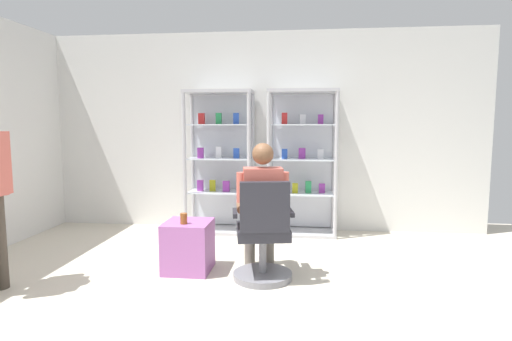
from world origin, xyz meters
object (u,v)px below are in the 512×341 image
seated_shopkeeper (262,203)px  storage_crate (188,246)px  display_cabinet_left (220,161)px  office_chair (263,240)px  display_cabinet_right (302,162)px  tea_glass (184,219)px

seated_shopkeeper → storage_crate: bearing=177.8°
display_cabinet_left → office_chair: size_ratio=1.98×
display_cabinet_right → tea_glass: display_cabinet_right is taller
display_cabinet_left → office_chair: 2.00m
display_cabinet_left → seated_shopkeeper: display_cabinet_left is taller
tea_glass → storage_crate: bearing=81.2°
office_chair → display_cabinet_left: bearing=113.2°
display_cabinet_left → seated_shopkeeper: bearing=-65.6°
display_cabinet_right → storage_crate: bearing=-125.2°
seated_shopkeeper → storage_crate: seated_shopkeeper is taller
seated_shopkeeper → tea_glass: bearing=-175.3°
office_chair → seated_shopkeeper: seated_shopkeeper is taller
display_cabinet_right → tea_glass: (-1.13, -1.67, -0.41)m
display_cabinet_right → storage_crate: display_cabinet_right is taller
display_cabinet_right → office_chair: 1.89m
display_cabinet_left → display_cabinet_right: 1.10m
office_chair → tea_glass: bearing=172.8°
storage_crate → tea_glass: size_ratio=4.71×
seated_shopkeeper → office_chair: bearing=-79.4°
display_cabinet_left → display_cabinet_right: same height
display_cabinet_left → tea_glass: size_ratio=17.95×
display_cabinet_right → seated_shopkeeper: (-0.37, -1.61, -0.25)m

